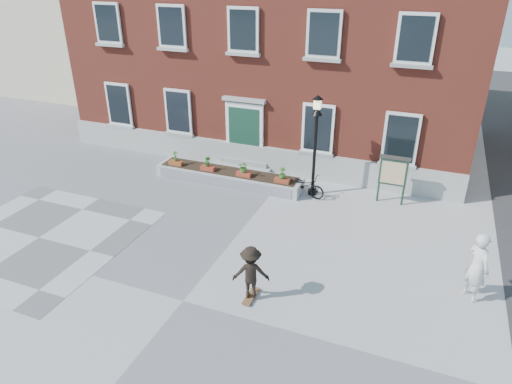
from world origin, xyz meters
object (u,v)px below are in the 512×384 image
at_px(lamp_post, 316,132).
at_px(skateboarder, 251,273).
at_px(bystander, 477,267).
at_px(bicycle, 304,185).
at_px(notice_board, 393,172).

xyz_separation_m(lamp_post, skateboarder, (0.15, -6.65, -1.71)).
bearing_deg(bystander, lamp_post, 13.64).
relative_size(bystander, skateboarder, 1.25).
relative_size(bicycle, notice_board, 0.92).
xyz_separation_m(bicycle, lamp_post, (0.29, 0.25, 2.09)).
distance_m(bicycle, lamp_post, 2.12).
bearing_deg(notice_board, bystander, -60.42).
xyz_separation_m(notice_board, skateboarder, (-2.74, -7.03, -0.43)).
bearing_deg(skateboarder, lamp_post, 91.28).
bearing_deg(skateboarder, notice_board, 68.68).
height_order(bystander, notice_board, bystander).
distance_m(lamp_post, skateboarder, 6.87).
distance_m(bicycle, bystander, 7.26).
distance_m(bicycle, notice_board, 3.35).
xyz_separation_m(bicycle, bystander, (5.91, -4.18, 0.54)).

